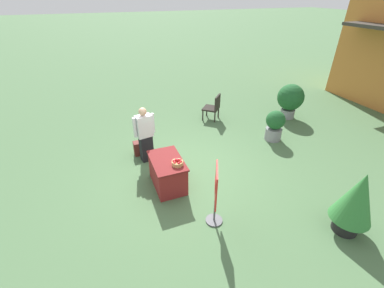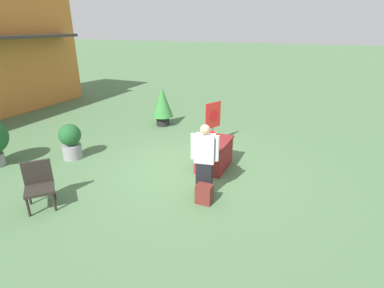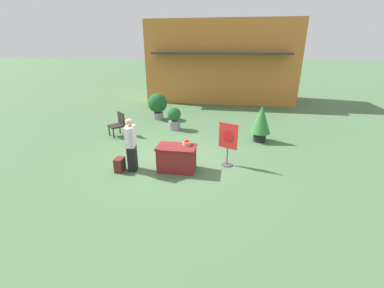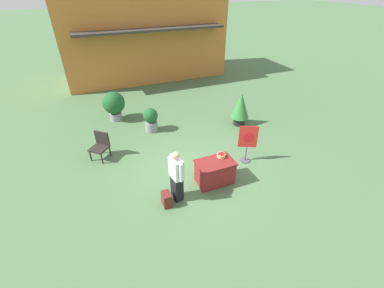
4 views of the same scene
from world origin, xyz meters
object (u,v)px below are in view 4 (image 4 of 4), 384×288
object	(u,v)px
potted_plant_near_right	(240,107)
backpack	(167,199)
person_visitor	(177,176)
potted_plant_far_right	(114,104)
apple_basket	(221,155)
poster_board	(247,142)
patio_chair	(100,144)
potted_plant_far_left	(151,119)
display_table	(215,172)

from	to	relation	value
potted_plant_near_right	backpack	bearing A→B (deg)	-142.41
person_visitor	backpack	xyz separation A→B (m)	(-0.36, -0.14, -0.61)
potted_plant_far_right	person_visitor	bearing A→B (deg)	-80.93
apple_basket	backpack	size ratio (longest dim) A/B	0.63
poster_board	patio_chair	bearing A→B (deg)	-89.39
potted_plant_far_left	backpack	bearing A→B (deg)	-99.07
apple_basket	patio_chair	world-z (taller)	patio_chair
potted_plant_far_left	potted_plant_near_right	bearing A→B (deg)	-14.03
apple_basket	potted_plant_far_left	size ratio (longest dim) A/B	0.26
patio_chair	potted_plant_far_left	size ratio (longest dim) A/B	0.96
display_table	patio_chair	bearing A→B (deg)	138.82
potted_plant_near_right	display_table	bearing A→B (deg)	-131.94
display_table	backpack	xyz separation A→B (m)	(-1.67, -0.37, -0.17)
patio_chair	potted_plant_near_right	xyz separation A→B (m)	(5.75, 0.26, 0.29)
display_table	potted_plant_far_right	world-z (taller)	potted_plant_far_right
backpack	potted_plant_far_right	xyz separation A→B (m)	(-0.54, 5.81, 0.54)
patio_chair	display_table	bearing A→B (deg)	91.02
poster_board	potted_plant_far_right	bearing A→B (deg)	-117.15
person_visitor	potted_plant_far_left	size ratio (longest dim) A/B	1.62
display_table	poster_board	size ratio (longest dim) A/B	0.84
display_table	apple_basket	size ratio (longest dim) A/B	4.39
person_visitor	potted_plant_near_right	bearing A→B (deg)	28.67
person_visitor	potted_plant_far_right	xyz separation A→B (m)	(-0.91, 5.67, -0.07)
backpack	potted_plant_far_left	distance (m)	4.31
backpack	poster_board	xyz separation A→B (m)	(3.16, 0.95, 0.55)
backpack	potted_plant_near_right	world-z (taller)	potted_plant_near_right
apple_basket	patio_chair	distance (m)	4.22
potted_plant_far_right	potted_plant_far_left	xyz separation A→B (m)	(1.22, -1.56, -0.22)
patio_chair	potted_plant_far_right	distance (m)	2.88
backpack	patio_chair	distance (m)	3.40
backpack	person_visitor	bearing A→B (deg)	21.14
apple_basket	patio_chair	bearing A→B (deg)	143.15
patio_chair	backpack	bearing A→B (deg)	66.92
potted_plant_far_right	display_table	bearing A→B (deg)	-67.81
person_visitor	patio_chair	world-z (taller)	person_visitor
poster_board	potted_plant_far_left	bearing A→B (deg)	-117.54
potted_plant_far_right	potted_plant_near_right	bearing A→B (deg)	-26.88
apple_basket	potted_plant_far_left	world-z (taller)	potted_plant_far_left
display_table	apple_basket	world-z (taller)	apple_basket
display_table	patio_chair	size ratio (longest dim) A/B	1.21
display_table	patio_chair	world-z (taller)	patio_chair
poster_board	potted_plant_far_left	size ratio (longest dim) A/B	1.38
display_table	person_visitor	world-z (taller)	person_visitor
display_table	potted_plant_far_left	distance (m)	4.00
patio_chair	potted_plant_near_right	world-z (taller)	potted_plant_near_right
person_visitor	poster_board	distance (m)	2.91
poster_board	potted_plant_far_left	xyz separation A→B (m)	(-2.48, 3.30, -0.23)
potted_plant_near_right	poster_board	bearing A→B (deg)	-116.23
apple_basket	poster_board	distance (m)	1.27
patio_chair	potted_plant_far_right	bearing A→B (deg)	-155.50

